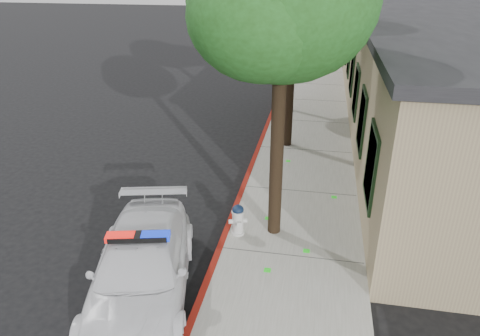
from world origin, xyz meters
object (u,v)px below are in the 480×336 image
(police_car, at_px, (142,268))
(street_tree_near, at_px, (283,9))
(fire_hydrant, at_px, (238,219))
(street_tree_far, at_px, (293,17))
(clapboard_building, at_px, (454,77))

(police_car, relative_size, street_tree_near, 0.71)
(police_car, height_order, fire_hydrant, police_car)
(street_tree_far, bearing_deg, street_tree_near, -87.25)
(fire_hydrant, bearing_deg, street_tree_far, 67.99)
(police_car, xyz_separation_m, fire_hydrant, (1.44, 2.20, -0.11))
(fire_hydrant, distance_m, street_tree_near, 4.64)
(fire_hydrant, distance_m, street_tree_far, 10.29)
(clapboard_building, height_order, street_tree_far, street_tree_far)
(fire_hydrant, bearing_deg, clapboard_building, 33.07)
(police_car, bearing_deg, fire_hydrant, 43.53)
(clapboard_building, relative_size, street_tree_far, 4.13)
(street_tree_far, bearing_deg, clapboard_building, -12.43)
(police_car, height_order, street_tree_far, street_tree_far)
(fire_hydrant, bearing_deg, police_car, -142.98)
(fire_hydrant, bearing_deg, street_tree_near, -1.88)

